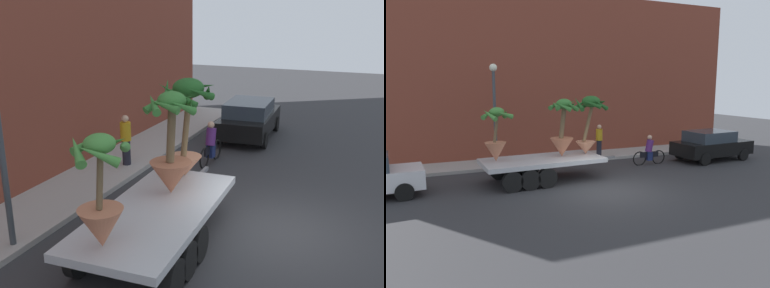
# 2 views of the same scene
# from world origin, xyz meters

# --- Properties ---
(ground_plane) EXTENTS (60.00, 60.00, 0.00)m
(ground_plane) POSITION_xyz_m (0.00, 0.00, 0.00)
(ground_plane) COLOR #2D2D30
(sidewalk) EXTENTS (24.00, 2.20, 0.15)m
(sidewalk) POSITION_xyz_m (0.00, 6.10, 0.07)
(sidewalk) COLOR #A39E99
(sidewalk) RESTS_ON ground
(building_facade) EXTENTS (24.00, 1.20, 8.93)m
(building_facade) POSITION_xyz_m (0.00, 7.80, 4.46)
(building_facade) COLOR brown
(building_facade) RESTS_ON ground
(flatbed_trailer) EXTENTS (6.05, 2.45, 0.98)m
(flatbed_trailer) POSITION_xyz_m (-2.11, 2.31, 0.75)
(flatbed_trailer) COLOR #B7BABF
(flatbed_trailer) RESTS_ON ground
(potted_palm_rear) EXTENTS (1.36, 1.38, 2.46)m
(potted_palm_rear) POSITION_xyz_m (-0.92, 2.41, 1.99)
(potted_palm_rear) COLOR #B26647
(potted_palm_rear) RESTS_ON flatbed_trailer
(potted_palm_middle) EXTENTS (1.27, 1.30, 2.17)m
(potted_palm_middle) POSITION_xyz_m (-3.74, 2.50, 1.88)
(potted_palm_middle) COLOR #C17251
(potted_palm_middle) RESTS_ON flatbed_trailer
(potted_palm_front) EXTENTS (1.45, 1.57, 2.57)m
(potted_palm_front) POSITION_xyz_m (0.37, 2.56, 2.40)
(potted_palm_front) COLOR tan
(potted_palm_front) RESTS_ON flatbed_trailer
(cyclist) EXTENTS (1.84, 0.36, 1.54)m
(cyclist) POSITION_xyz_m (4.09, 3.24, 0.67)
(cyclist) COLOR black
(cyclist) RESTS_ON ground
(parked_car) EXTENTS (4.33, 2.18, 1.58)m
(parked_car) POSITION_xyz_m (7.79, 2.89, 0.83)
(parked_car) COLOR black
(parked_car) RESTS_ON ground
(pedestrian_near_gate) EXTENTS (0.36, 0.36, 1.71)m
(pedestrian_near_gate) POSITION_xyz_m (2.47, 5.68, 1.04)
(pedestrian_near_gate) COLOR black
(pedestrian_near_gate) RESTS_ON sidewalk
(street_lamp) EXTENTS (0.36, 0.36, 4.83)m
(street_lamp) POSITION_xyz_m (-3.21, 5.30, 3.23)
(street_lamp) COLOR #383D42
(street_lamp) RESTS_ON sidewalk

